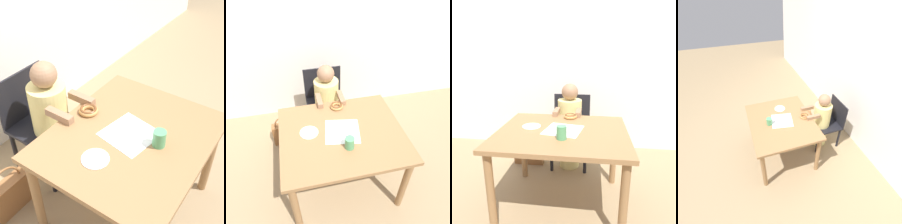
% 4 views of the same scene
% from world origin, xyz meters
% --- Properties ---
extents(ground_plane, '(12.00, 12.00, 0.00)m').
position_xyz_m(ground_plane, '(0.00, 0.00, 0.00)').
color(ground_plane, '#997F5B').
extents(wall_back, '(8.00, 0.05, 2.50)m').
position_xyz_m(wall_back, '(0.00, 1.30, 1.25)').
color(wall_back, silver).
rests_on(wall_back, ground_plane).
extents(dining_table, '(1.06, 0.90, 0.70)m').
position_xyz_m(dining_table, '(0.00, 0.00, 0.61)').
color(dining_table, olive).
rests_on(dining_table, ground_plane).
extents(chair, '(0.44, 0.46, 0.82)m').
position_xyz_m(chair, '(-0.01, 0.80, 0.44)').
color(chair, black).
rests_on(chair, ground_plane).
extents(child_figure, '(0.28, 0.45, 0.99)m').
position_xyz_m(child_figure, '(-0.01, 0.67, 0.49)').
color(child_figure, '#E0D17F').
rests_on(child_figure, ground_plane).
extents(donut, '(0.13, 0.13, 0.04)m').
position_xyz_m(donut, '(0.03, 0.34, 0.72)').
color(donut, tan).
rests_on(donut, dining_table).
extents(napkin, '(0.34, 0.34, 0.00)m').
position_xyz_m(napkin, '(0.01, 0.01, 0.70)').
color(napkin, white).
rests_on(napkin, dining_table).
extents(handbag, '(0.35, 0.10, 0.42)m').
position_xyz_m(handbag, '(-0.50, 0.68, 0.15)').
color(handbag, brown).
rests_on(handbag, ground_plane).
extents(cup, '(0.08, 0.08, 0.10)m').
position_xyz_m(cup, '(0.02, -0.18, 0.75)').
color(cup, '#519E66').
rests_on(cup, dining_table).
extents(plate, '(0.16, 0.16, 0.01)m').
position_xyz_m(plate, '(-0.28, 0.06, 0.71)').
color(plate, white).
rests_on(plate, dining_table).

